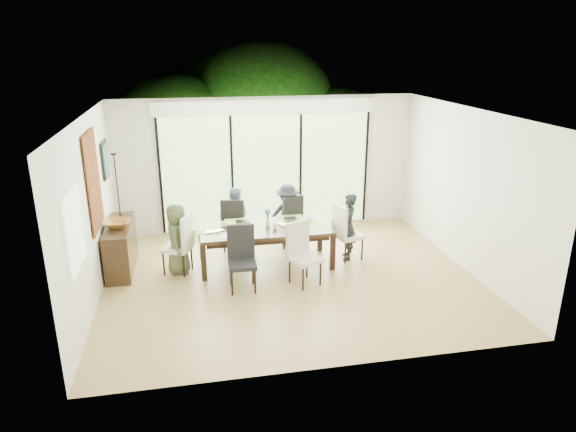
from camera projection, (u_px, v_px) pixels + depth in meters
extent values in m
cube|color=olive|center=(291.00, 278.00, 8.47)|extent=(6.00, 5.00, 0.01)
cube|color=white|center=(291.00, 113.00, 7.60)|extent=(6.00, 5.00, 0.01)
cube|color=silver|center=(266.00, 164.00, 10.36)|extent=(6.00, 0.02, 2.70)
cube|color=white|center=(336.00, 265.00, 5.70)|extent=(6.00, 0.02, 2.70)
cube|color=silver|center=(89.00, 212.00, 7.48)|extent=(0.02, 5.00, 2.70)
cube|color=beige|center=(467.00, 190.00, 8.59)|extent=(0.02, 5.00, 2.70)
cube|color=#598C3F|center=(267.00, 172.00, 10.38)|extent=(4.20, 0.02, 2.30)
cube|color=white|center=(266.00, 107.00, 9.95)|extent=(4.40, 0.06, 0.28)
cube|color=black|center=(160.00, 177.00, 9.98)|extent=(0.05, 0.04, 2.30)
cube|color=black|center=(232.00, 174.00, 10.24)|extent=(0.05, 0.04, 2.30)
cube|color=black|center=(301.00, 171.00, 10.49)|extent=(0.05, 0.04, 2.30)
cube|color=black|center=(366.00, 167.00, 10.75)|extent=(0.05, 0.04, 2.30)
cube|color=#8CAD7F|center=(75.00, 230.00, 6.32)|extent=(0.02, 0.90, 1.00)
cube|color=brown|center=(261.00, 216.00, 11.64)|extent=(6.00, 1.80, 0.10)
cube|color=brown|center=(256.00, 181.00, 12.19)|extent=(6.00, 0.08, 0.06)
sphere|color=#14380F|center=(176.00, 139.00, 12.50)|extent=(3.20, 3.20, 3.20)
sphere|color=#14380F|center=(262.00, 119.00, 13.35)|extent=(4.00, 4.00, 4.00)
sphere|color=#14380F|center=(336.00, 142.00, 13.11)|extent=(2.80, 2.80, 2.80)
sphere|color=#14380F|center=(221.00, 123.00, 13.87)|extent=(3.60, 3.60, 3.60)
cube|color=black|center=(265.00, 229.00, 8.77)|extent=(2.23, 1.02, 0.06)
cube|color=black|center=(265.00, 233.00, 8.80)|extent=(2.04, 0.83, 0.09)
cube|color=black|center=(204.00, 262.00, 8.29)|extent=(0.08, 0.08, 0.64)
cube|color=black|center=(333.00, 252.00, 8.68)|extent=(0.08, 0.08, 0.64)
cube|color=black|center=(202.00, 243.00, 9.08)|extent=(0.08, 0.08, 0.64)
cube|color=black|center=(320.00, 235.00, 9.48)|extent=(0.08, 0.08, 0.64)
imported|color=#475337|center=(177.00, 239.00, 8.52)|extent=(0.44, 0.61, 1.20)
imported|color=black|center=(348.00, 227.00, 9.07)|extent=(0.45, 0.61, 1.20)
imported|color=#728BA4|center=(235.00, 219.00, 9.48)|extent=(0.60, 0.41, 1.20)
imported|color=#231D2B|center=(288.00, 215.00, 9.67)|extent=(0.63, 0.48, 1.20)
cube|color=#81B13F|center=(209.00, 231.00, 8.59)|extent=(0.41, 0.30, 0.01)
cube|color=#8FBC43|center=(319.00, 223.00, 8.94)|extent=(0.41, 0.30, 0.01)
cube|color=#AEC446|center=(237.00, 221.00, 9.05)|extent=(0.41, 0.30, 0.01)
cube|color=#72A239|center=(292.00, 218.00, 9.23)|extent=(0.41, 0.30, 0.01)
cube|color=white|center=(235.00, 235.00, 8.38)|extent=(0.41, 0.30, 0.01)
cube|color=black|center=(243.00, 221.00, 9.02)|extent=(0.24, 0.17, 0.01)
cube|color=black|center=(290.00, 218.00, 9.18)|extent=(0.22, 0.16, 0.01)
cube|color=white|center=(306.00, 225.00, 8.84)|extent=(0.28, 0.20, 0.00)
cube|color=white|center=(235.00, 235.00, 8.38)|extent=(0.24, 0.24, 0.02)
cube|color=orange|center=(235.00, 234.00, 8.37)|extent=(0.19, 0.19, 0.01)
cylinder|color=silver|center=(268.00, 223.00, 8.80)|extent=(0.07, 0.07, 0.11)
cylinder|color=#337226|center=(268.00, 217.00, 8.76)|extent=(0.04, 0.04, 0.15)
sphere|color=#4A57BB|center=(268.00, 212.00, 8.73)|extent=(0.10, 0.10, 0.10)
imported|color=silver|center=(216.00, 232.00, 8.51)|extent=(0.34, 0.26, 0.02)
imported|color=white|center=(224.00, 224.00, 8.76)|extent=(0.15, 0.15, 0.09)
imported|color=white|center=(275.00, 226.00, 8.68)|extent=(0.13, 0.13, 0.09)
imported|color=white|center=(310.00, 220.00, 8.99)|extent=(0.14, 0.14, 0.09)
imported|color=white|center=(279.00, 225.00, 8.85)|extent=(0.24, 0.26, 0.02)
cube|color=black|center=(121.00, 247.00, 8.70)|extent=(0.40, 1.42, 0.80)
imported|color=brown|center=(117.00, 224.00, 8.47)|extent=(0.42, 0.42, 0.10)
cylinder|color=black|center=(121.00, 217.00, 8.89)|extent=(0.09, 0.09, 0.04)
cylinder|color=black|center=(117.00, 186.00, 8.71)|extent=(0.02, 0.02, 1.11)
cylinder|color=black|center=(113.00, 154.00, 8.54)|extent=(0.09, 0.09, 0.03)
cylinder|color=silver|center=(113.00, 151.00, 8.52)|extent=(0.03, 0.03, 0.09)
cube|color=brown|center=(93.00, 181.00, 7.75)|extent=(0.02, 1.00, 1.50)
cube|color=black|center=(105.00, 160.00, 8.94)|extent=(0.03, 0.55, 0.65)
cube|color=#174C4B|center=(106.00, 160.00, 8.94)|extent=(0.01, 0.45, 0.55)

